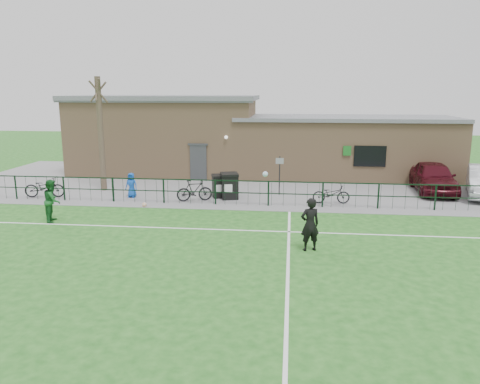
# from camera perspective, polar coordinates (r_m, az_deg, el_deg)

# --- Properties ---
(ground) EXTENTS (90.00, 90.00, 0.00)m
(ground) POSITION_cam_1_polar(r_m,az_deg,el_deg) (14.44, -2.21, -9.32)
(ground) COLOR #1D5619
(ground) RESTS_ON ground
(paving_strip) EXTENTS (34.00, 13.00, 0.02)m
(paving_strip) POSITION_cam_1_polar(r_m,az_deg,el_deg) (27.36, 1.96, 1.16)
(paving_strip) COLOR slate
(paving_strip) RESTS_ON ground
(pitch_line_touch) EXTENTS (28.00, 0.10, 0.01)m
(pitch_line_touch) POSITION_cam_1_polar(r_m,az_deg,el_deg) (21.82, 0.81, -1.75)
(pitch_line_touch) COLOR white
(pitch_line_touch) RESTS_ON ground
(pitch_line_mid) EXTENTS (28.00, 0.10, 0.01)m
(pitch_line_mid) POSITION_cam_1_polar(r_m,az_deg,el_deg) (18.18, -0.35, -4.67)
(pitch_line_mid) COLOR white
(pitch_line_mid) RESTS_ON ground
(pitch_line_perp) EXTENTS (0.10, 16.00, 0.01)m
(pitch_line_perp) POSITION_cam_1_polar(r_m,az_deg,el_deg) (14.29, 5.86, -9.59)
(pitch_line_perp) COLOR white
(pitch_line_perp) RESTS_ON ground
(perimeter_fence) EXTENTS (28.00, 0.10, 1.20)m
(perimeter_fence) POSITION_cam_1_polar(r_m,az_deg,el_deg) (21.87, 0.86, -0.11)
(perimeter_fence) COLOR black
(perimeter_fence) RESTS_ON ground
(bare_tree) EXTENTS (0.30, 0.30, 6.00)m
(bare_tree) POSITION_cam_1_polar(r_m,az_deg,el_deg) (25.89, -16.60, 6.71)
(bare_tree) COLOR #47382B
(bare_tree) RESTS_ON ground
(wheelie_bin_left) EXTENTS (0.90, 0.96, 1.05)m
(wheelie_bin_left) POSITION_cam_1_polar(r_m,az_deg,el_deg) (23.55, -2.47, 0.65)
(wheelie_bin_left) COLOR black
(wheelie_bin_left) RESTS_ON paving_strip
(wheelie_bin_right) EXTENTS (0.99, 1.06, 1.19)m
(wheelie_bin_right) POSITION_cam_1_polar(r_m,az_deg,el_deg) (23.21, -1.29, 0.66)
(wheelie_bin_right) COLOR black
(wheelie_bin_right) RESTS_ON paving_strip
(sign_post) EXTENTS (0.06, 0.06, 2.00)m
(sign_post) POSITION_cam_1_polar(r_m,az_deg,el_deg) (24.05, 4.83, 2.01)
(sign_post) COLOR black
(sign_post) RESTS_ON paving_strip
(car_maroon) EXTENTS (2.18, 4.82, 1.61)m
(car_maroon) POSITION_cam_1_polar(r_m,az_deg,el_deg) (26.61, 22.52, 1.68)
(car_maroon) COLOR #400B14
(car_maroon) RESTS_ON paving_strip
(bicycle_c) EXTENTS (2.06, 1.02, 1.03)m
(bicycle_c) POSITION_cam_1_polar(r_m,az_deg,el_deg) (25.45, -22.73, 0.55)
(bicycle_c) COLOR black
(bicycle_c) RESTS_ON paving_strip
(bicycle_d) EXTENTS (1.79, 1.03, 1.04)m
(bicycle_d) POSITION_cam_1_polar(r_m,az_deg,el_deg) (22.78, -5.58, 0.18)
(bicycle_d) COLOR black
(bicycle_d) RESTS_ON paving_strip
(bicycle_e) EXTENTS (1.78, 0.70, 0.92)m
(bicycle_e) POSITION_cam_1_polar(r_m,az_deg,el_deg) (22.63, 11.05, -0.23)
(bicycle_e) COLOR black
(bicycle_e) RESTS_ON paving_strip
(spectator_child) EXTENTS (0.65, 0.45, 1.25)m
(spectator_child) POSITION_cam_1_polar(r_m,az_deg,el_deg) (24.06, -13.10, 0.82)
(spectator_child) COLOR #134AB2
(spectator_child) RESTS_ON paving_strip
(goalkeeper_kick) EXTENTS (2.18, 3.44, 2.16)m
(goalkeeper_kick) POSITION_cam_1_polar(r_m,az_deg,el_deg) (15.92, 8.40, -3.80)
(goalkeeper_kick) COLOR black
(goalkeeper_kick) RESTS_ON ground
(outfield_player) EXTENTS (0.87, 1.00, 1.75)m
(outfield_player) POSITION_cam_1_polar(r_m,az_deg,el_deg) (20.69, -21.91, -0.97)
(outfield_player) COLOR #1A5B25
(outfield_player) RESTS_ON ground
(ball_ground) EXTENTS (0.21, 0.21, 0.21)m
(ball_ground) POSITION_cam_1_polar(r_m,az_deg,el_deg) (22.15, -11.58, -1.52)
(ball_ground) COLOR white
(ball_ground) RESTS_ON ground
(clubhouse) EXTENTS (24.25, 5.40, 4.96)m
(clubhouse) POSITION_cam_1_polar(r_m,az_deg,el_deg) (30.06, 0.74, 6.45)
(clubhouse) COLOR tan
(clubhouse) RESTS_ON ground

